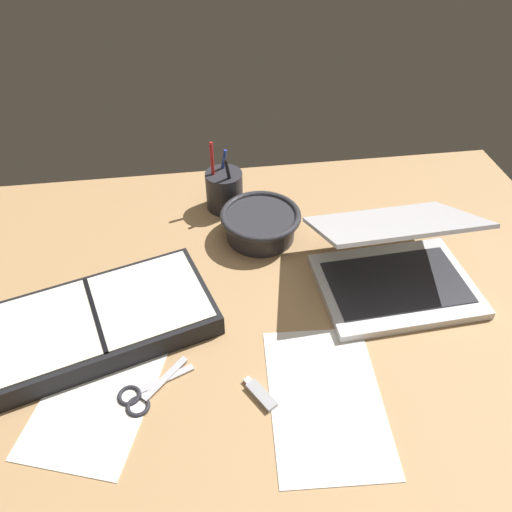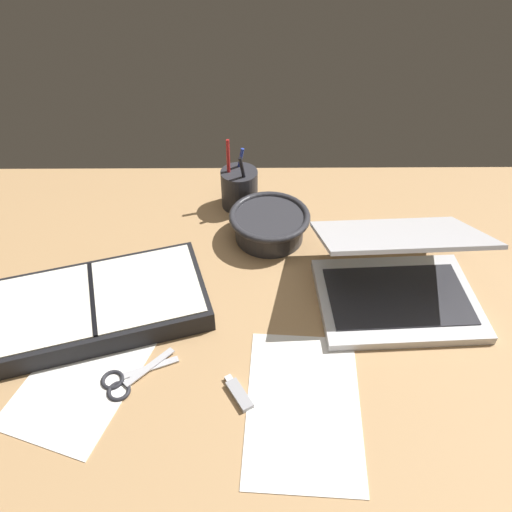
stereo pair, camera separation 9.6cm
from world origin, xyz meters
The scene contains 9 objects.
desk_top centered at (0.00, 0.00, 1.00)cm, with size 140.00×100.00×2.00cm, color tan.
laptop centered at (26.52, 3.43, 6.81)cm, with size 31.34×29.21×16.93cm.
bowl centered at (2.59, 21.34, 5.61)cm, with size 17.72×17.72×6.46cm.
pen_cup centered at (-4.19, 33.57, 6.76)cm, with size 8.62×8.62×16.89cm.
planner centered at (-30.57, -1.33, 4.29)cm, with size 45.28×31.81×4.77cm.
scissors centered at (-22.54, -16.49, 2.34)cm, with size 12.68×10.53×0.80cm.
paper_sheet_front centered at (6.96, -21.18, 2.08)cm, with size 18.09×28.28×0.16cm, color white.
paper_sheet_beside_planner centered at (-29.97, -15.93, 2.08)cm, with size 17.35×24.47×0.16cm, color white.
usb_drive centered at (-3.43, -19.23, 2.50)cm, with size 5.02×7.02×1.00cm.
Camera 1 is at (-10.52, -63.77, 73.32)cm, focal length 35.00 mm.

